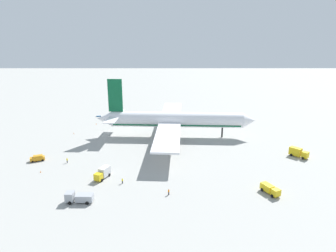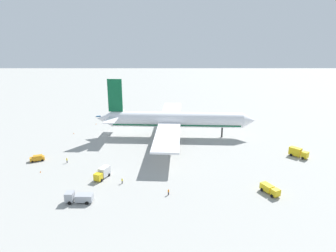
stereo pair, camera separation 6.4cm
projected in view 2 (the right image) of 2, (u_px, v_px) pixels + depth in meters
ground_plane at (176, 136)px, 127.77m from camera, size 600.00×600.00×0.00m
airliner at (173, 120)px, 125.85m from camera, size 66.75×73.06×24.30m
service_truck_0 at (270, 189)px, 80.60m from camera, size 4.34×6.14×2.26m
service_truck_1 at (298, 152)px, 105.50m from camera, size 5.90×6.22×3.18m
service_truck_2 at (78, 197)px, 76.22m from camera, size 6.90×2.76×2.77m
service_truck_3 at (102, 173)px, 89.41m from camera, size 4.28×6.40×3.18m
service_van at (37, 158)px, 102.07m from camera, size 5.05×3.53×1.97m
baggage_cart_0 at (98, 116)px, 159.89m from camera, size 3.03×2.05×0.40m
ground_worker_0 at (122, 181)px, 86.26m from camera, size 0.50×0.50×1.63m
ground_worker_1 at (168, 192)px, 80.01m from camera, size 0.44×0.44×1.68m
ground_worker_2 at (67, 160)px, 100.49m from camera, size 0.51×0.51×1.76m
traffic_cone_0 at (73, 133)px, 131.00m from camera, size 0.36×0.36×0.55m
traffic_cone_1 at (40, 172)px, 93.46m from camera, size 0.36×0.36×0.55m
traffic_cone_2 at (109, 115)px, 161.41m from camera, size 0.36×0.36×0.55m
traffic_cone_3 at (96, 124)px, 145.60m from camera, size 0.36×0.36×0.55m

